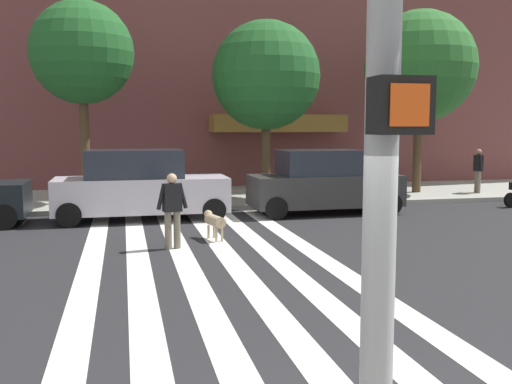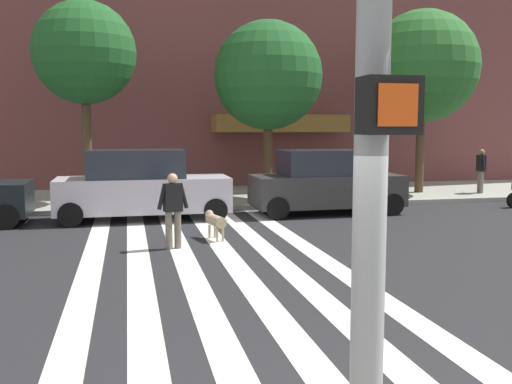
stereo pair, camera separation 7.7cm
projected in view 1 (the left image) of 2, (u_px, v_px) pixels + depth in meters
name	position (u px, v px, depth m)	size (l,w,h in m)	color
ground_plane	(234.00, 265.00, 11.22)	(160.00, 160.00, 0.00)	#232326
sidewalk_far	(182.00, 198.00, 21.08)	(80.00, 6.00, 0.15)	#999B91
crosswalk_stripes	(212.00, 266.00, 11.12)	(4.95, 13.77, 0.01)	silver
parked_car_behind_first	(140.00, 186.00, 16.47)	(4.81, 1.92, 1.98)	#BDB6C2
parked_car_third_in_line	(323.00, 183.00, 17.67)	(4.54, 1.95, 1.93)	#333232
street_tree_nearest	(82.00, 53.00, 18.64)	(3.29, 3.29, 6.48)	#4C3823
street_tree_middle	(266.00, 76.00, 19.73)	(3.67, 3.67, 6.03)	#4C3823
street_tree_further	(420.00, 67.00, 21.66)	(4.13, 4.13, 6.75)	#4C3823
pedestrian_dog_walker	(172.00, 207.00, 12.55)	(0.70, 0.32, 1.64)	#6B6051
dog_on_leash	(214.00, 221.00, 13.64)	(0.43, 1.08, 0.65)	tan
pedestrian_bystander	(478.00, 168.00, 21.82)	(0.32, 0.71, 1.64)	#6B6051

